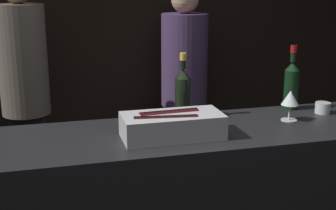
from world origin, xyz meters
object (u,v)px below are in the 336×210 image
(champagne_bottle, at_px, (183,91))
(person_blond_tee, at_px, (25,88))
(red_wine_bottle_burgundy, at_px, (291,83))
(ice_bin_with_bottles, at_px, (171,125))
(candle_votive, at_px, (323,108))
(wine_glass, at_px, (290,99))
(person_in_hoodie, at_px, (184,83))

(champagne_bottle, relative_size, person_blond_tee, 0.18)
(red_wine_bottle_burgundy, distance_m, person_blond_tee, 1.82)
(ice_bin_with_bottles, height_order, champagne_bottle, champagne_bottle)
(candle_votive, height_order, champagne_bottle, champagne_bottle)
(champagne_bottle, bearing_deg, ice_bin_with_bottles, -115.59)
(wine_glass, xyz_separation_m, person_in_hoodie, (-0.08, 1.49, -0.24))
(person_blond_tee, bearing_deg, person_in_hoodie, -35.26)
(red_wine_bottle_burgundy, relative_size, person_in_hoodie, 0.20)
(person_blond_tee, bearing_deg, candle_votive, -82.39)
(champagne_bottle, height_order, person_in_hoodie, person_in_hoodie)
(red_wine_bottle_burgundy, bearing_deg, person_blond_tee, 140.23)
(champagne_bottle, height_order, red_wine_bottle_burgundy, red_wine_bottle_burgundy)
(wine_glass, height_order, red_wine_bottle_burgundy, red_wine_bottle_burgundy)
(champagne_bottle, relative_size, person_in_hoodie, 0.19)
(ice_bin_with_bottles, distance_m, wine_glass, 0.63)
(wine_glass, height_order, person_blond_tee, person_blond_tee)
(red_wine_bottle_burgundy, bearing_deg, candle_votive, -45.33)
(red_wine_bottle_burgundy, height_order, person_in_hoodie, person_in_hoodie)
(candle_votive, bearing_deg, red_wine_bottle_burgundy, 134.67)
(ice_bin_with_bottles, bearing_deg, champagne_bottle, 64.41)
(candle_votive, xyz_separation_m, red_wine_bottle_burgundy, (-0.12, 0.12, 0.11))
(wine_glass, relative_size, candle_votive, 1.93)
(wine_glass, bearing_deg, red_wine_bottle_burgundy, 59.82)
(wine_glass, height_order, candle_votive, wine_glass)
(wine_glass, xyz_separation_m, person_blond_tee, (-1.28, 1.35, -0.17))
(person_in_hoodie, bearing_deg, candle_votive, -17.28)
(candle_votive, height_order, person_in_hoodie, person_in_hoodie)
(ice_bin_with_bottles, xyz_separation_m, person_blond_tee, (-0.66, 1.45, -0.12))
(ice_bin_with_bottles, relative_size, candle_votive, 5.61)
(champagne_bottle, distance_m, red_wine_bottle_burgundy, 0.60)
(red_wine_bottle_burgundy, distance_m, person_in_hoodie, 1.34)
(person_in_hoodie, relative_size, person_blond_tee, 0.95)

